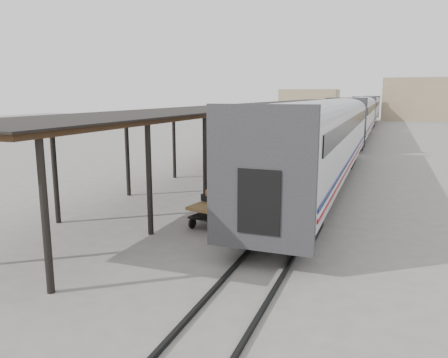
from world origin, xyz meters
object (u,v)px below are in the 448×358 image
Objects in this scene: baggage_cart at (217,208)px; luggage_tug at (254,153)px; pedestrian at (258,152)px; porter at (217,185)px.

baggage_cart is 1.71× the size of luggage_tug.
baggage_cart is at bearing 111.96° from pedestrian.
luggage_tug is 17.18m from porter.
baggage_cart is 1.26m from porter.
porter is (0.25, -0.65, 1.05)m from baggage_cart.
luggage_tug is 1.80m from pedestrian.
porter is at bearing 112.45° from pedestrian.
porter reaches higher than pedestrian.
pedestrian is (0.79, -1.57, 0.36)m from luggage_tug.
luggage_tug reaches higher than baggage_cart.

